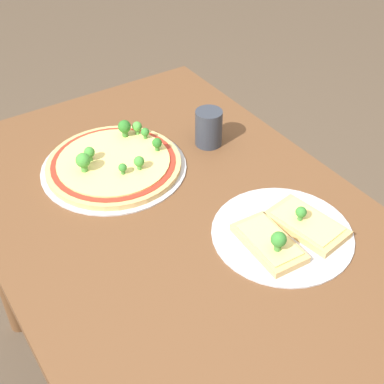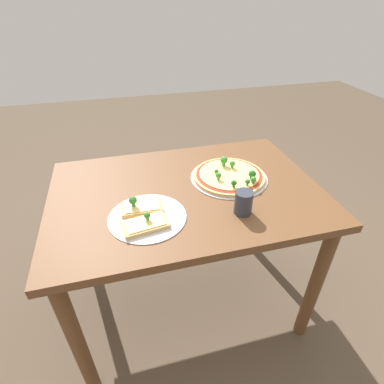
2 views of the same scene
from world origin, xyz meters
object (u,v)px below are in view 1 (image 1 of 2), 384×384
pizza_tray_whole (114,163)px  drinking_cup (209,128)px  dining_table (177,244)px  pizza_tray_slice (286,233)px

pizza_tray_whole → drinking_cup: size_ratio=3.71×
pizza_tray_whole → drinking_cup: drinking_cup is taller
dining_table → pizza_tray_slice: 0.28m
pizza_tray_whole → pizza_tray_slice: (-0.42, -0.19, -0.00)m
pizza_tray_slice → drinking_cup: size_ratio=3.14×
dining_table → drinking_cup: bearing=-50.0°
pizza_tray_slice → pizza_tray_whole: bearing=24.9°
pizza_tray_whole → dining_table: bearing=-168.5°
pizza_tray_slice → drinking_cup: 0.38m
pizza_tray_slice → drinking_cup: drinking_cup is taller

